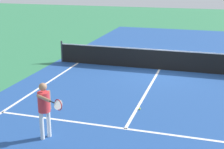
# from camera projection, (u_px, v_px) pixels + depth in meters

# --- Properties ---
(ground_plane) EXTENTS (60.00, 60.00, 0.00)m
(ground_plane) POSITION_uv_depth(u_px,v_px,m) (160.00, 70.00, 15.20)
(ground_plane) COLOR #337F51
(court_surface_inbounds) EXTENTS (10.62, 24.40, 0.00)m
(court_surface_inbounds) POSITION_uv_depth(u_px,v_px,m) (160.00, 69.00, 15.20)
(court_surface_inbounds) COLOR #234C93
(court_surface_inbounds) RESTS_ON ground_plane
(line_sideline_left) EXTENTS (0.10, 11.89, 0.01)m
(line_sideline_left) POSITION_uv_depth(u_px,v_px,m) (10.00, 107.00, 10.89)
(line_sideline_left) COLOR white
(line_sideline_left) RESTS_ON ground_plane
(line_service_near) EXTENTS (8.22, 0.10, 0.01)m
(line_service_near) POSITION_uv_depth(u_px,v_px,m) (125.00, 129.00, 9.34)
(line_service_near) COLOR white
(line_service_near) RESTS_ON ground_plane
(line_center_service) EXTENTS (0.10, 6.40, 0.01)m
(line_center_service) POSITION_uv_depth(u_px,v_px,m) (146.00, 92.00, 12.27)
(line_center_service) COLOR white
(line_center_service) RESTS_ON ground_plane
(net) EXTENTS (10.05, 0.09, 1.07)m
(net) POSITION_uv_depth(u_px,v_px,m) (160.00, 59.00, 15.06)
(net) COLOR #33383D
(net) RESTS_ON ground_plane
(player_near) EXTENTS (0.99, 0.86, 1.57)m
(player_near) POSITION_uv_depth(u_px,v_px,m) (45.00, 105.00, 8.53)
(player_near) COLOR white
(player_near) RESTS_ON ground_plane
(tennis_ball_mid_court) EXTENTS (0.07, 0.07, 0.07)m
(tennis_ball_mid_court) POSITION_uv_depth(u_px,v_px,m) (140.00, 109.00, 10.67)
(tennis_ball_mid_court) COLOR #CCE033
(tennis_ball_mid_court) RESTS_ON ground_plane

